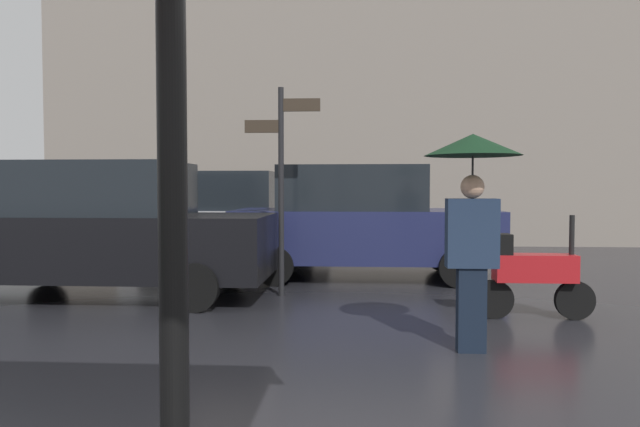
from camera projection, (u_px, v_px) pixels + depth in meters
The scene contains 7 objects.
pedestrian_with_umbrella at pixel (472, 188), 5.62m from camera, with size 0.91×0.91×2.06m.
parked_scooter at pixel (531, 272), 7.07m from camera, with size 1.40×0.32×1.23m.
parked_car_left at pixel (361, 222), 10.33m from camera, with size 4.45×2.07×1.93m.
parked_car_right at pixel (228, 216), 12.73m from camera, with size 4.21×2.06×1.89m.
parked_car_distant at pixel (107, 229), 8.51m from camera, with size 4.51×2.08×1.91m.
street_signpost at pixel (281, 170), 8.54m from camera, with size 1.08×0.08×2.98m.
building_block at pixel (347, 30), 17.11m from camera, with size 16.75×2.38×12.13m, color gray.
Camera 1 is at (0.37, -2.26, 1.55)m, focal length 33.65 mm.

